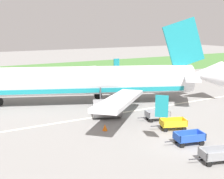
{
  "coord_description": "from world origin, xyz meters",
  "views": [
    {
      "loc": [
        -17.53,
        -18.22,
        10.08
      ],
      "look_at": [
        -0.66,
        11.93,
        2.8
      ],
      "focal_mm": 48.05,
      "sensor_mm": 36.0,
      "label": 1
    }
  ],
  "objects_px": {
    "baggage_cart_third_in_row": "(173,124)",
    "baggage_cart_nearest": "(217,155)",
    "baggage_cart_fourth_in_row": "(157,115)",
    "airplane": "(88,81)",
    "traffic_cone_near_plane": "(105,127)",
    "baggage_cart_second_in_row": "(189,138)"
  },
  "relations": [
    {
      "from": "baggage_cart_third_in_row",
      "to": "baggage_cart_nearest",
      "type": "bearing_deg",
      "value": -105.26
    },
    {
      "from": "baggage_cart_nearest",
      "to": "baggage_cart_fourth_in_row",
      "type": "bearing_deg",
      "value": 76.65
    },
    {
      "from": "baggage_cart_nearest",
      "to": "baggage_cart_third_in_row",
      "type": "xyz_separation_m",
      "value": [
        2.01,
        7.35,
        0.0
      ]
    },
    {
      "from": "airplane",
      "to": "baggage_cart_fourth_in_row",
      "type": "xyz_separation_m",
      "value": [
        3.54,
        -10.32,
        -2.45
      ]
    },
    {
      "from": "baggage_cart_fourth_in_row",
      "to": "traffic_cone_near_plane",
      "type": "bearing_deg",
      "value": -178.88
    },
    {
      "from": "baggage_cart_second_in_row",
      "to": "baggage_cart_fourth_in_row",
      "type": "xyz_separation_m",
      "value": [
        1.82,
        6.8,
        0.0
      ]
    },
    {
      "from": "baggage_cart_nearest",
      "to": "baggage_cart_fourth_in_row",
      "type": "distance_m",
      "value": 10.8
    },
    {
      "from": "airplane",
      "to": "baggage_cart_fourth_in_row",
      "type": "relative_size",
      "value": 9.93
    },
    {
      "from": "airplane",
      "to": "baggage_cart_fourth_in_row",
      "type": "height_order",
      "value": "airplane"
    },
    {
      "from": "airplane",
      "to": "baggage_cart_fourth_in_row",
      "type": "bearing_deg",
      "value": -71.09
    },
    {
      "from": "traffic_cone_near_plane",
      "to": "baggage_cart_nearest",
      "type": "bearing_deg",
      "value": -68.55
    },
    {
      "from": "baggage_cart_nearest",
      "to": "traffic_cone_near_plane",
      "type": "relative_size",
      "value": 5.44
    },
    {
      "from": "baggage_cart_second_in_row",
      "to": "traffic_cone_near_plane",
      "type": "bearing_deg",
      "value": 125.48
    },
    {
      "from": "baggage_cart_fourth_in_row",
      "to": "traffic_cone_near_plane",
      "type": "relative_size",
      "value": 5.46
    },
    {
      "from": "baggage_cart_nearest",
      "to": "baggage_cart_third_in_row",
      "type": "distance_m",
      "value": 7.62
    },
    {
      "from": "baggage_cart_fourth_in_row",
      "to": "baggage_cart_third_in_row",
      "type": "bearing_deg",
      "value": -98.81
    },
    {
      "from": "baggage_cart_second_in_row",
      "to": "baggage_cart_fourth_in_row",
      "type": "distance_m",
      "value": 7.04
    },
    {
      "from": "baggage_cart_second_in_row",
      "to": "baggage_cart_nearest",
      "type": "bearing_deg",
      "value": -100.37
    },
    {
      "from": "baggage_cart_third_in_row",
      "to": "traffic_cone_near_plane",
      "type": "relative_size",
      "value": 5.39
    },
    {
      "from": "baggage_cart_second_in_row",
      "to": "baggage_cart_third_in_row",
      "type": "height_order",
      "value": "same"
    },
    {
      "from": "airplane",
      "to": "baggage_cart_nearest",
      "type": "bearing_deg",
      "value": -87.14
    },
    {
      "from": "baggage_cart_nearest",
      "to": "traffic_cone_near_plane",
      "type": "distance_m",
      "value": 11.16
    }
  ]
}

